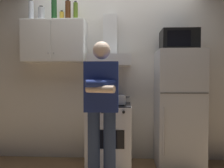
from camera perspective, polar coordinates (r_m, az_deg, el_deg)
The scene contains 14 objects.
back_wall_tiled at distance 3.58m, azimuth 0.50°, elevation 3.49°, with size 4.80×0.10×2.70m, color silver.
upper_cabinet at distance 3.54m, azimuth -13.77°, elevation 9.97°, with size 0.90×0.37×0.60m.
stove_oven at distance 3.33m, azimuth -0.65°, elevation -12.29°, with size 0.60×0.62×0.87m.
range_hood at distance 3.38m, azimuth -0.52°, elevation 7.80°, with size 0.60×0.44×0.75m.
refrigerator at distance 3.34m, azimuth 15.92°, elevation -5.91°, with size 0.60×0.62×1.60m.
microwave at distance 3.37m, azimuth 15.98°, elevation 10.20°, with size 0.48×0.37×0.28m.
person_standing at distance 2.66m, azimuth -2.57°, elevation -5.61°, with size 0.38×0.33×1.64m.
cooking_pot at distance 3.12m, azimuth 1.59°, elevation -3.90°, with size 0.30×0.20×0.12m.
bottle_rum_dark at distance 3.57m, azimuth -10.70°, elevation 17.14°, with size 0.08×0.08×0.30m.
bottle_canister_steel at distance 3.64m, azimuth -16.86°, elevation 16.07°, with size 0.09×0.09×0.21m.
bottle_vodka_clear at distance 3.76m, azimuth -19.13°, elevation 16.44°, with size 0.07×0.07×0.31m.
bottle_olive_oil at distance 3.53m, azimuth -8.87°, elevation 17.11°, with size 0.06×0.06×0.27m.
bottle_wine_green at distance 3.61m, azimuth -13.95°, elevation 17.13°, with size 0.08×0.08×0.32m.
bottle_spice_jar at distance 3.62m, azimuth -12.16°, elevation 15.79°, with size 0.06×0.06×0.16m.
Camera 1 is at (0.16, -2.98, 1.24)m, focal length 37.47 mm.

